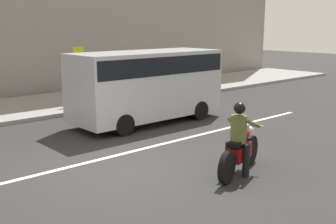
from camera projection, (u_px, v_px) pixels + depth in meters
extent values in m
plane|color=#2B2B2B|center=(122.00, 169.00, 9.28)|extent=(80.00, 80.00, 0.00)
cube|color=silver|center=(73.00, 166.00, 9.46)|extent=(18.00, 0.14, 0.01)
cylinder|color=black|center=(251.00, 150.00, 9.55)|extent=(0.68, 0.32, 0.68)
cylinder|color=black|center=(227.00, 168.00, 8.36)|extent=(0.68, 0.32, 0.68)
cylinder|color=silver|center=(249.00, 138.00, 9.39)|extent=(0.33, 0.15, 0.70)
cube|color=maroon|center=(240.00, 152.00, 8.93)|extent=(0.83, 0.51, 0.32)
ellipsoid|color=maroon|center=(244.00, 134.00, 9.04)|extent=(0.53, 0.38, 0.22)
cube|color=black|center=(237.00, 143.00, 8.72)|extent=(0.57, 0.39, 0.10)
cylinder|color=silver|center=(249.00, 125.00, 9.27)|extent=(0.25, 0.68, 0.04)
sphere|color=silver|center=(250.00, 130.00, 9.37)|extent=(0.17, 0.17, 0.17)
cylinder|color=silver|center=(227.00, 160.00, 8.78)|extent=(0.69, 0.28, 0.07)
cylinder|color=black|center=(246.00, 161.00, 8.74)|extent=(0.19, 0.19, 0.71)
cylinder|color=black|center=(228.00, 158.00, 8.94)|extent=(0.19, 0.19, 0.71)
cylinder|color=brown|center=(239.00, 129.00, 8.72)|extent=(0.43, 0.43, 0.58)
cylinder|color=brown|center=(254.00, 124.00, 8.86)|extent=(0.67, 0.29, 0.31)
cylinder|color=brown|center=(235.00, 122.00, 9.08)|extent=(0.67, 0.29, 0.31)
sphere|color=tan|center=(240.00, 110.00, 8.65)|extent=(0.20, 0.20, 0.20)
sphere|color=black|center=(240.00, 108.00, 8.64)|extent=(0.25, 0.25, 0.25)
cube|color=#B2B5BA|center=(147.00, 84.00, 13.49)|extent=(5.10, 1.90, 2.10)
cube|color=black|center=(147.00, 64.00, 13.36)|extent=(4.94, 1.93, 0.56)
cylinder|color=black|center=(182.00, 107.00, 14.72)|extent=(0.64, 1.96, 0.64)
cylinder|color=black|center=(107.00, 120.00, 12.67)|extent=(0.64, 1.96, 0.64)
cylinder|color=gray|center=(79.00, 75.00, 16.14)|extent=(0.08, 0.08, 2.23)
cube|color=yellow|center=(78.00, 53.00, 15.94)|extent=(0.44, 0.03, 0.44)
cylinder|color=black|center=(106.00, 83.00, 18.78)|extent=(0.14, 0.14, 0.88)
cylinder|color=black|center=(110.00, 83.00, 18.91)|extent=(0.14, 0.14, 0.88)
cylinder|color=black|center=(107.00, 66.00, 18.69)|extent=(0.34, 0.34, 0.64)
sphere|color=tan|center=(107.00, 57.00, 18.60)|extent=(0.21, 0.21, 0.21)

